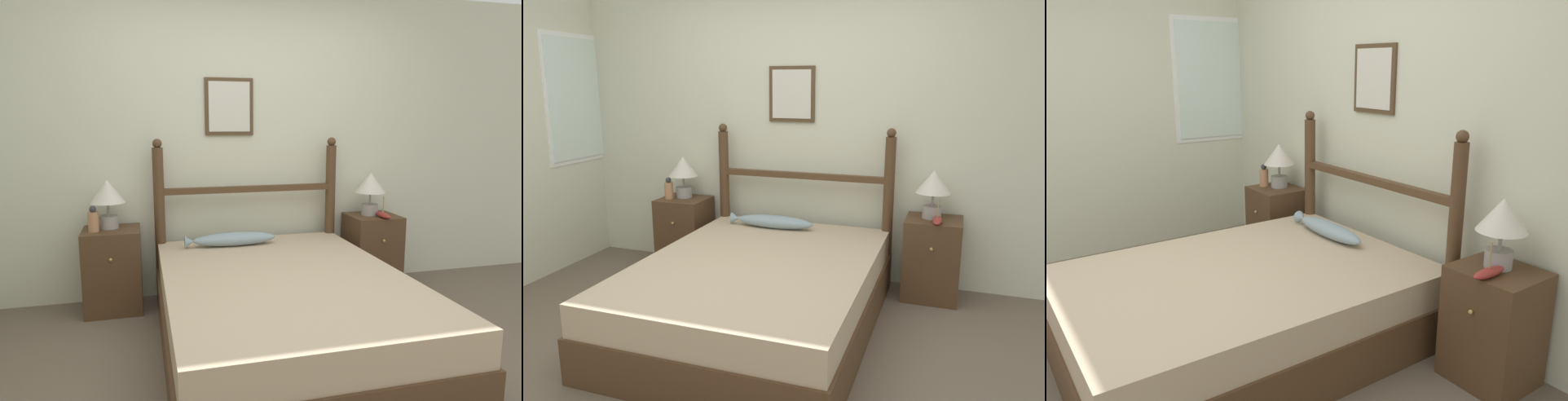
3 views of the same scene
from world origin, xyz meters
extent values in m
plane|color=brown|center=(0.00, 0.00, 0.00)|extent=(16.00, 16.00, 0.00)
cube|color=beige|center=(0.00, 1.73, 1.27)|extent=(6.40, 0.06, 2.55)
cube|color=#4C3823|center=(-0.09, 1.69, 1.58)|extent=(0.40, 0.02, 0.47)
cube|color=beige|center=(-0.09, 1.68, 1.58)|extent=(0.34, 0.01, 0.41)
cube|color=beige|center=(-2.13, 0.00, 1.27)|extent=(0.06, 6.40, 2.55)
cube|color=white|center=(-2.10, 1.51, 1.53)|extent=(0.01, 1.01, 1.17)
cube|color=silver|center=(-2.09, 1.51, 1.53)|extent=(0.01, 0.93, 1.09)
cube|color=#4C331E|center=(0.04, 0.56, 0.14)|extent=(1.55, 2.10, 0.29)
cube|color=tan|center=(0.04, 0.56, 0.39)|extent=(1.51, 2.06, 0.20)
cylinder|color=#4C331E|center=(-0.69, 1.57, 0.63)|extent=(0.09, 0.09, 1.26)
sphere|color=#4C331E|center=(-0.69, 1.57, 1.29)|extent=(0.07, 0.07, 0.07)
cylinder|color=#4C331E|center=(0.78, 1.57, 0.63)|extent=(0.09, 0.09, 1.26)
sphere|color=#4C331E|center=(0.78, 1.57, 1.29)|extent=(0.07, 0.07, 0.07)
cube|color=#4C331E|center=(0.04, 1.57, 0.90)|extent=(1.46, 0.06, 0.05)
cube|color=#4C331E|center=(-1.06, 1.47, 0.32)|extent=(0.42, 0.39, 0.64)
sphere|color=tan|center=(-1.06, 1.27, 0.46)|extent=(0.02, 0.02, 0.02)
cube|color=#4C331E|center=(1.15, 1.47, 0.32)|extent=(0.42, 0.39, 0.64)
sphere|color=tan|center=(1.15, 1.27, 0.46)|extent=(0.02, 0.02, 0.02)
cylinder|color=gray|center=(-1.07, 1.52, 0.69)|extent=(0.14, 0.14, 0.10)
cylinder|color=gray|center=(-1.07, 1.52, 0.79)|extent=(0.02, 0.02, 0.10)
cone|color=beige|center=(-1.07, 1.52, 0.93)|extent=(0.26, 0.26, 0.18)
cylinder|color=gray|center=(1.12, 1.50, 0.69)|extent=(0.14, 0.14, 0.10)
cylinder|color=gray|center=(1.12, 1.50, 0.79)|extent=(0.02, 0.02, 0.10)
cone|color=beige|center=(1.12, 1.50, 0.93)|extent=(0.26, 0.26, 0.18)
cylinder|color=tan|center=(-1.18, 1.42, 0.72)|extent=(0.08, 0.08, 0.15)
sphere|color=#333338|center=(-1.18, 1.42, 0.82)|extent=(0.05, 0.05, 0.05)
ellipsoid|color=maroon|center=(1.17, 1.35, 0.67)|extent=(0.07, 0.23, 0.05)
cylinder|color=#997F56|center=(1.17, 1.35, 0.76)|extent=(0.01, 0.01, 0.14)
ellipsoid|color=#8499A3|center=(-0.12, 1.34, 0.54)|extent=(0.66, 0.15, 0.11)
cone|color=#8499A3|center=(-0.48, 1.34, 0.54)|extent=(0.07, 0.10, 0.10)
camera|label=1|loc=(-0.82, -2.16, 1.45)|focal=32.00mm
camera|label=2|loc=(1.29, -2.49, 1.66)|focal=35.00mm
camera|label=3|loc=(2.58, -0.75, 1.67)|focal=35.00mm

